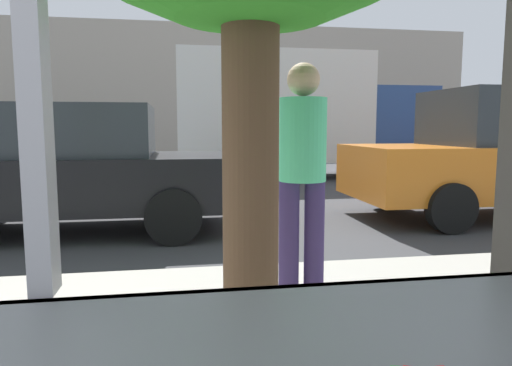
{
  "coord_description": "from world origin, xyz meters",
  "views": [
    {
      "loc": [
        0.29,
        -0.97,
        1.32
      ],
      "look_at": [
        0.86,
        2.43,
        0.91
      ],
      "focal_mm": 32.87,
      "sensor_mm": 36.0,
      "label": 1
    }
  ],
  "objects_px": {
    "parked_car_black": "(64,168)",
    "box_truck": "(297,113)",
    "parked_car_orange": "(510,155)",
    "pedestrian": "(302,167)"
  },
  "relations": [
    {
      "from": "parked_car_orange",
      "to": "pedestrian",
      "type": "bearing_deg",
      "value": -142.22
    },
    {
      "from": "parked_car_black",
      "to": "parked_car_orange",
      "type": "distance_m",
      "value": 6.22
    },
    {
      "from": "parked_car_black",
      "to": "pedestrian",
      "type": "bearing_deg",
      "value": -53.94
    },
    {
      "from": "parked_car_orange",
      "to": "box_truck",
      "type": "height_order",
      "value": "box_truck"
    },
    {
      "from": "pedestrian",
      "to": "parked_car_black",
      "type": "bearing_deg",
      "value": 126.06
    },
    {
      "from": "parked_car_black",
      "to": "box_truck",
      "type": "distance_m",
      "value": 7.43
    },
    {
      "from": "parked_car_black",
      "to": "box_truck",
      "type": "xyz_separation_m",
      "value": [
        4.5,
        5.85,
        0.88
      ]
    },
    {
      "from": "parked_car_black",
      "to": "pedestrian",
      "type": "xyz_separation_m",
      "value": [
        2.24,
        -3.08,
        0.23
      ]
    },
    {
      "from": "parked_car_orange",
      "to": "box_truck",
      "type": "distance_m",
      "value": 6.15
    },
    {
      "from": "parked_car_orange",
      "to": "pedestrian",
      "type": "relative_size",
      "value": 2.82
    }
  ]
}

